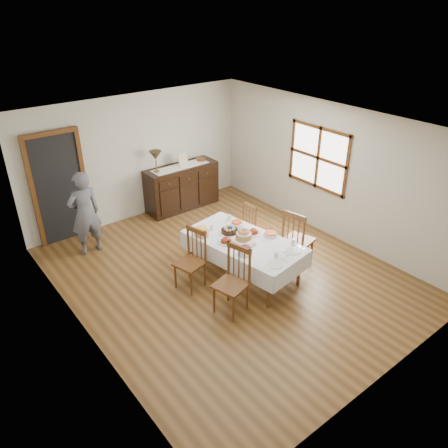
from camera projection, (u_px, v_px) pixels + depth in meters
ground at (228, 274)px, 7.59m from camera, size 6.00×6.00×0.00m
room_shell at (205, 181)px, 7.03m from camera, size 5.02×6.02×2.65m
dining_table at (244, 245)px, 7.29m from camera, size 1.34×2.16×0.70m
chair_left_near at (233, 280)px, 6.51m from camera, size 0.55×0.55×1.07m
chair_left_far at (192, 259)px, 7.08m from camera, size 0.52×0.52×1.02m
chair_right_near at (297, 238)px, 7.56m from camera, size 0.55×0.55×1.11m
chair_right_far at (254, 226)px, 8.13m from camera, size 0.41×0.41×0.96m
sideboard at (182, 187)px, 9.71m from camera, size 1.65×0.59×0.99m
person at (84, 211)px, 7.86m from camera, size 0.55×0.36×1.71m
bread_basket at (244, 235)px, 7.24m from camera, size 0.27×0.27×0.18m
egg_basket at (229, 230)px, 7.46m from camera, size 0.29×0.29×0.11m
ham_platter_a at (226, 241)px, 7.16m from camera, size 0.29×0.29×0.11m
ham_platter_b at (253, 232)px, 7.42m from camera, size 0.28×0.28×0.11m
beet_bowl at (245, 250)px, 6.83m from camera, size 0.24×0.24×0.16m
carrot_bowl at (237, 224)px, 7.66m from camera, size 0.23×0.23×0.09m
pineapple_bowl at (202, 232)px, 7.36m from camera, size 0.26×0.26×0.14m
casserole_dish at (270, 234)px, 7.36m from camera, size 0.23×0.23×0.07m
butter_dish at (251, 244)px, 7.06m from camera, size 0.15×0.11×0.07m
setting_left at (275, 261)px, 6.65m from camera, size 0.44×0.31×0.10m
setting_right at (293, 248)px, 6.99m from camera, size 0.44×0.31×0.10m
glass_far_a at (212, 227)px, 7.52m from camera, size 0.07×0.07×0.11m
glass_far_b at (229, 218)px, 7.85m from camera, size 0.07×0.07×0.10m
runner at (180, 167)px, 9.43m from camera, size 1.30×0.35×0.01m
table_lamp at (156, 156)px, 8.99m from camera, size 0.26×0.26×0.46m
picture_frame at (183, 160)px, 9.41m from camera, size 0.22×0.08×0.28m
deco_bowl at (201, 159)px, 9.76m from camera, size 0.20×0.20×0.06m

